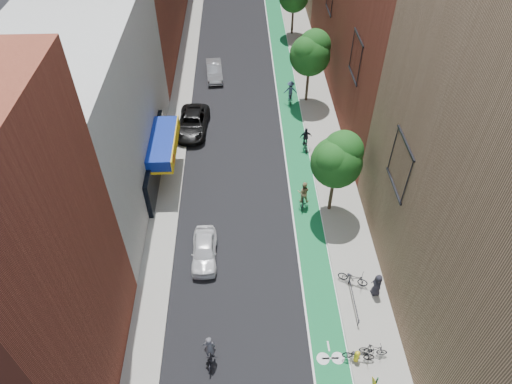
{
  "coord_description": "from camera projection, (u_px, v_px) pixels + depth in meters",
  "views": [
    {
      "loc": [
        -0.41,
        -12.2,
        23.35
      ],
      "look_at": [
        0.44,
        10.44,
        1.5
      ],
      "focal_mm": 32.0,
      "sensor_mm": 36.0,
      "label": 1
    }
  ],
  "objects": [
    {
      "name": "tree_mid",
      "position": [
        311.0,
        52.0,
        39.03
      ],
      "size": [
        3.55,
        3.53,
        6.74
      ],
      "color": "#332619",
      "rests_on": "ground"
    },
    {
      "name": "tree_near",
      "position": [
        337.0,
        159.0,
        29.12
      ],
      "size": [
        3.4,
        3.36,
        6.42
      ],
      "color": "#332619",
      "rests_on": "ground"
    },
    {
      "name": "cyclist_lane_mid",
      "position": [
        306.0,
        141.0,
        36.78
      ],
      "size": [
        0.98,
        1.57,
        1.98
      ],
      "rotation": [
        0.0,
        0.0,
        3.23
      ],
      "color": "black",
      "rests_on": "ground"
    },
    {
      "name": "building_left_white",
      "position": [
        84.0,
        112.0,
        30.6
      ],
      "size": [
        8.0,
        20.0,
        12.0
      ],
      "primitive_type": "cube",
      "color": "silver",
      "rests_on": "ground"
    },
    {
      "name": "parked_bike_mid",
      "position": [
        373.0,
        350.0,
        24.12
      ],
      "size": [
        1.53,
        0.67,
        0.89
      ],
      "primitive_type": "imported",
      "rotation": [
        0.0,
        0.0,
        1.39
      ],
      "color": "black",
      "rests_on": "sidewalk_right"
    },
    {
      "name": "parked_car_black",
      "position": [
        192.0,
        123.0,
        38.64
      ],
      "size": [
        2.86,
        5.49,
        1.48
      ],
      "primitive_type": "imported",
      "rotation": [
        0.0,
        0.0,
        -0.08
      ],
      "color": "black",
      "rests_on": "ground"
    },
    {
      "name": "cyclist_lead",
      "position": [
        210.0,
        353.0,
        23.84
      ],
      "size": [
        0.7,
        1.85,
        2.14
      ],
      "rotation": [
        0.0,
        0.0,
        3.11
      ],
      "color": "black",
      "rests_on": "ground"
    },
    {
      "name": "ground",
      "position": [
        255.0,
        344.0,
        25.0
      ],
      "size": [
        160.0,
        160.0,
        0.0
      ],
      "primitive_type": "plane",
      "color": "black",
      "rests_on": "ground"
    },
    {
      "name": "fire_hydrant",
      "position": [
        357.0,
        356.0,
        23.88
      ],
      "size": [
        0.29,
        0.29,
        0.82
      ],
      "color": "yellow",
      "rests_on": "sidewalk_right"
    },
    {
      "name": "sidewalk_right",
      "position": [
        313.0,
        89.0,
        43.82
      ],
      "size": [
        3.0,
        68.0,
        0.15
      ],
      "primitive_type": "cube",
      "color": "gray",
      "rests_on": "ground"
    },
    {
      "name": "parked_bike_far",
      "position": [
        353.0,
        278.0,
        27.39
      ],
      "size": [
        1.93,
        1.34,
        0.96
      ],
      "primitive_type": "imported",
      "rotation": [
        0.0,
        0.0,
        1.14
      ],
      "color": "black",
      "rests_on": "sidewalk_right"
    },
    {
      "name": "sidewalk_left",
      "position": [
        182.0,
        91.0,
        43.48
      ],
      "size": [
        2.0,
        68.0,
        0.15
      ],
      "primitive_type": "cube",
      "color": "gray",
      "rests_on": "ground"
    },
    {
      "name": "bike_lane",
      "position": [
        287.0,
        90.0,
        43.8
      ],
      "size": [
        2.0,
        68.0,
        0.01
      ],
      "primitive_type": "cube",
      "color": "#126537",
      "rests_on": "ground"
    },
    {
      "name": "cyclist_lane_far",
      "position": [
        290.0,
        93.0,
        41.56
      ],
      "size": [
        1.21,
        1.58,
        2.16
      ],
      "rotation": [
        0.0,
        0.0,
        3.07
      ],
      "color": "black",
      "rests_on": "ground"
    },
    {
      "name": "pedestrian",
      "position": [
        377.0,
        285.0,
        26.61
      ],
      "size": [
        0.7,
        0.9,
        1.64
      ],
      "primitive_type": "imported",
      "rotation": [
        0.0,
        0.0,
        -1.32
      ],
      "color": "black",
      "rests_on": "sidewalk_right"
    },
    {
      "name": "parked_car_silver",
      "position": [
        214.0,
        71.0,
        45.09
      ],
      "size": [
        1.82,
        4.32,
        1.39
      ],
      "primitive_type": "imported",
      "rotation": [
        0.0,
        0.0,
        0.08
      ],
      "color": "#9C9FA4",
      "rests_on": "ground"
    },
    {
      "name": "parked_bike_near",
      "position": [
        359.0,
        354.0,
        23.92
      ],
      "size": [
        1.75,
        0.81,
        0.89
      ],
      "primitive_type": "imported",
      "rotation": [
        0.0,
        0.0,
        1.44
      ],
      "color": "black",
      "rests_on": "sidewalk_right"
    },
    {
      "name": "cyclist_lane_near",
      "position": [
        303.0,
        196.0,
        32.06
      ],
      "size": [
        0.95,
        1.73,
        2.1
      ],
      "rotation": [
        0.0,
        0.0,
        2.97
      ],
      "color": "black",
      "rests_on": "ground"
    },
    {
      "name": "parked_car_white",
      "position": [
        204.0,
        251.0,
        28.84
      ],
      "size": [
        1.61,
        3.9,
        1.32
      ],
      "primitive_type": "imported",
      "rotation": [
        0.0,
        0.0,
        0.01
      ],
      "color": "silver",
      "rests_on": "ground"
    }
  ]
}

